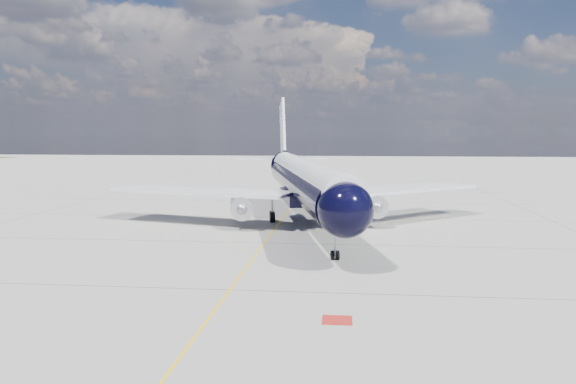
# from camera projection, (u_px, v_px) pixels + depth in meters

# --- Properties ---
(ground) EXTENTS (320.00, 320.00, 0.00)m
(ground) POSITION_uv_depth(u_px,v_px,m) (288.00, 211.00, 69.77)
(ground) COLOR #99958D
(ground) RESTS_ON ground
(taxiway_centerline) EXTENTS (0.16, 160.00, 0.01)m
(taxiway_centerline) POSITION_uv_depth(u_px,v_px,m) (283.00, 217.00, 64.82)
(taxiway_centerline) COLOR yellow
(taxiway_centerline) RESTS_ON ground
(red_marking) EXTENTS (1.60, 1.60, 0.01)m
(red_marking) POSITION_uv_depth(u_px,v_px,m) (337.00, 320.00, 29.51)
(red_marking) COLOR maroon
(red_marking) RESTS_ON ground
(main_airliner) EXTENTS (41.44, 51.12, 14.89)m
(main_airliner) POSITION_uv_depth(u_px,v_px,m) (303.00, 180.00, 61.47)
(main_airliner) COLOR black
(main_airliner) RESTS_ON ground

